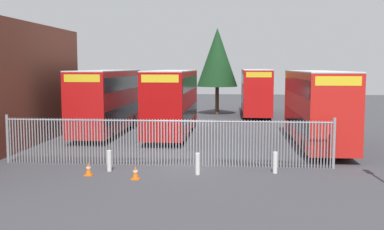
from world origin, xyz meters
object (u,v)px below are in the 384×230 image
traffic_cone_by_gate (135,173)px  bollard_near_right (275,163)px  bollard_center_front (198,164)px  double_decker_bus_far_back (256,90)px  traffic_cone_mid_forecourt (88,169)px  double_decker_bus_near_gate (317,105)px  double_decker_bus_behind_fence_right (107,99)px  bollard_near_left (109,161)px  double_decker_bus_behind_fence_left (172,100)px

traffic_cone_by_gate → bollard_near_right: bearing=15.7°
traffic_cone_by_gate → bollard_center_front: bearing=23.5°
double_decker_bus_far_back → bollard_near_right: size_ratio=11.38×
traffic_cone_mid_forecourt → bollard_center_front: bearing=7.0°
double_decker_bus_near_gate → bollard_near_right: double_decker_bus_near_gate is taller
double_decker_bus_far_back → traffic_cone_mid_forecourt: size_ratio=18.32×
double_decker_bus_far_back → traffic_cone_mid_forecourt: (-8.32, -25.65, -2.13)m
double_decker_bus_near_gate → double_decker_bus_behind_fence_right: same height
traffic_cone_mid_forecourt → double_decker_bus_near_gate: bearing=37.3°
bollard_near_left → traffic_cone_mid_forecourt: (-0.67, -0.90, -0.19)m
double_decker_bus_far_back → bollard_center_front: 25.41m
double_decker_bus_far_back → traffic_cone_by_gate: bearing=-103.3°
double_decker_bus_behind_fence_left → double_decker_bus_far_back: 14.89m
bollard_near_right → bollard_near_left: bearing=-178.1°
bollard_near_left → double_decker_bus_near_gate: bearing=35.9°
double_decker_bus_behind_fence_right → bollard_near_right: size_ratio=11.38×
bollard_near_left → bollard_near_right: size_ratio=1.00×
double_decker_bus_behind_fence_right → traffic_cone_by_gate: bearing=-70.1°
bollard_near_left → traffic_cone_mid_forecourt: size_ratio=1.61×
double_decker_bus_behind_fence_right → bollard_near_right: 15.59m
double_decker_bus_far_back → bollard_center_front: bearing=-98.3°
double_decker_bus_behind_fence_left → double_decker_bus_behind_fence_right: (-4.60, 0.29, 0.00)m
bollard_center_front → bollard_near_right: 3.41m
double_decker_bus_behind_fence_right → traffic_cone_mid_forecourt: bearing=-78.5°
bollard_near_right → double_decker_bus_far_back: bearing=89.3°
bollard_center_front → traffic_cone_by_gate: size_ratio=1.61×
bollard_near_right → traffic_cone_mid_forecourt: bearing=-171.9°
double_decker_bus_far_back → bollard_near_right: double_decker_bus_far_back is taller
bollard_center_front → double_decker_bus_behind_fence_right: bearing=121.2°
double_decker_bus_behind_fence_right → traffic_cone_by_gate: (4.69, -12.95, -2.13)m
traffic_cone_mid_forecourt → double_decker_bus_far_back: bearing=72.0°
double_decker_bus_near_gate → double_decker_bus_behind_fence_right: size_ratio=1.00×
double_decker_bus_behind_fence_left → traffic_cone_by_gate: 12.83m
double_decker_bus_behind_fence_right → double_decker_bus_far_back: (10.85, 13.21, 0.00)m
bollard_center_front → double_decker_bus_near_gate: bearing=50.9°
double_decker_bus_far_back → bollard_center_front: size_ratio=11.38×
bollard_center_front → bollard_near_right: (3.37, 0.56, 0.00)m
traffic_cone_by_gate → traffic_cone_mid_forecourt: (-2.16, 0.51, 0.00)m
double_decker_bus_far_back → double_decker_bus_near_gate: bearing=-81.0°
double_decker_bus_behind_fence_right → double_decker_bus_far_back: 17.10m
double_decker_bus_near_gate → bollard_center_front: 10.30m
double_decker_bus_far_back → bollard_near_right: (-0.29, -24.51, -1.95)m
double_decker_bus_far_back → double_decker_bus_behind_fence_left: bearing=-114.9°
double_decker_bus_behind_fence_right → bollard_near_right: double_decker_bus_behind_fence_right is taller
traffic_cone_by_gate → double_decker_bus_near_gate: bearing=45.1°
double_decker_bus_behind_fence_right → bollard_center_front: 14.01m
double_decker_bus_near_gate → double_decker_bus_behind_fence_right: (-13.58, 4.02, 0.00)m
double_decker_bus_behind_fence_left → traffic_cone_mid_forecourt: double_decker_bus_behind_fence_left is taller
double_decker_bus_near_gate → traffic_cone_by_gate: 12.78m
bollard_center_front → double_decker_bus_behind_fence_left: bearing=102.7°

